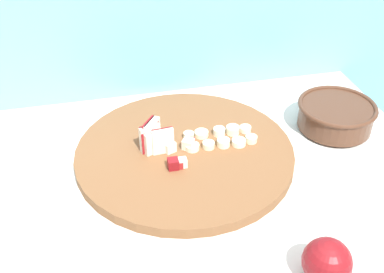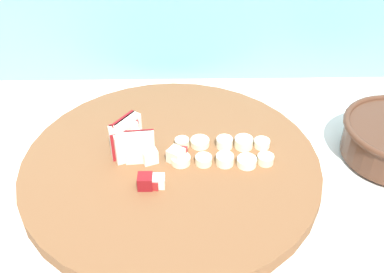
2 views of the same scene
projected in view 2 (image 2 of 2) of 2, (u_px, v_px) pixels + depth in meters
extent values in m
cube|color=#6BADC6|center=(147.00, 167.00, 1.09)|extent=(2.40, 0.04, 1.29)
cylinder|color=brown|center=(171.00, 167.00, 0.70)|extent=(0.44, 0.44, 0.02)
cube|color=maroon|center=(140.00, 145.00, 0.68)|extent=(0.04, 0.01, 0.05)
cube|color=#EFE5CC|center=(140.00, 148.00, 0.68)|extent=(0.04, 0.01, 0.05)
cube|color=maroon|center=(125.00, 138.00, 0.69)|extent=(0.04, 0.02, 0.06)
cube|color=#EFE5CC|center=(126.00, 141.00, 0.69)|extent=(0.04, 0.02, 0.06)
cube|color=maroon|center=(128.00, 145.00, 0.69)|extent=(0.04, 0.02, 0.05)
cube|color=white|center=(129.00, 147.00, 0.68)|extent=(0.04, 0.02, 0.05)
cube|color=maroon|center=(125.00, 135.00, 0.70)|extent=(0.03, 0.04, 0.06)
cube|color=white|center=(129.00, 137.00, 0.69)|extent=(0.04, 0.04, 0.06)
cube|color=white|center=(149.00, 155.00, 0.69)|extent=(0.03, 0.03, 0.02)
cube|color=beige|center=(176.00, 155.00, 0.69)|extent=(0.03, 0.03, 0.02)
cube|color=#A32323|center=(182.00, 152.00, 0.70)|extent=(0.02, 0.02, 0.01)
cube|color=white|center=(159.00, 181.00, 0.65)|extent=(0.02, 0.02, 0.02)
cube|color=maroon|center=(145.00, 181.00, 0.65)|extent=(0.02, 0.02, 0.02)
cube|color=#A32323|center=(154.00, 184.00, 0.65)|extent=(0.02, 0.02, 0.01)
cylinder|color=#F4EAC6|center=(181.00, 160.00, 0.69)|extent=(0.03, 0.03, 0.01)
cylinder|color=beige|center=(204.00, 160.00, 0.69)|extent=(0.02, 0.02, 0.01)
cylinder|color=#F4EAC6|center=(225.00, 160.00, 0.69)|extent=(0.03, 0.03, 0.01)
cylinder|color=white|center=(247.00, 162.00, 0.69)|extent=(0.03, 0.03, 0.01)
cylinder|color=beige|center=(266.00, 159.00, 0.69)|extent=(0.02, 0.02, 0.01)
cylinder|color=beige|center=(182.00, 143.00, 0.72)|extent=(0.02, 0.02, 0.01)
cylinder|color=#F4EAC6|center=(200.00, 142.00, 0.72)|extent=(0.03, 0.03, 0.01)
cylinder|color=white|center=(224.00, 143.00, 0.72)|extent=(0.02, 0.02, 0.02)
cylinder|color=#F4EAC6|center=(244.00, 143.00, 0.72)|extent=(0.03, 0.03, 0.02)
cylinder|color=white|center=(262.00, 143.00, 0.72)|extent=(0.02, 0.02, 0.01)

